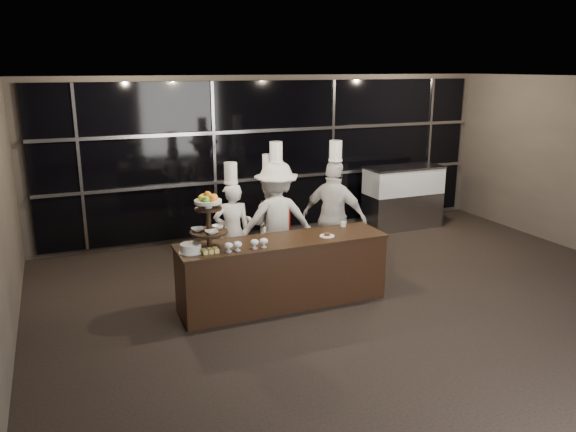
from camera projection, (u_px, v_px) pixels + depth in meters
name	position (u px, v px, depth m)	size (l,w,h in m)	color
room	(438.00, 220.00, 6.23)	(10.00, 10.00, 10.00)	black
window_wall	(275.00, 156.00, 10.63)	(8.60, 0.10, 2.80)	black
buffet_counter	(283.00, 272.00, 7.58)	(2.84, 0.74, 0.92)	black
display_stand	(208.00, 217.00, 6.98)	(0.48, 0.48, 0.74)	black
compotes	(246.00, 244.00, 7.03)	(0.58, 0.11, 0.12)	silver
layer_cake	(191.00, 248.00, 6.94)	(0.30, 0.30, 0.11)	white
pastry_squares	(210.00, 251.00, 6.92)	(0.19, 0.13, 0.05)	#F6DB78
small_plate	(327.00, 235.00, 7.59)	(0.20, 0.20, 0.05)	white
chef_cup	(343.00, 224.00, 8.06)	(0.08, 0.08, 0.07)	white
display_case	(403.00, 194.00, 11.20)	(1.54, 0.67, 1.24)	#A5A5AA
chef_a	(232.00, 230.00, 8.35)	(0.58, 0.41, 1.81)	white
chef_b	(269.00, 222.00, 8.73)	(0.91, 0.81, 1.87)	silver
chef_c	(276.00, 219.00, 8.51)	(1.24, 0.82, 2.08)	silver
chef_d	(334.00, 217.00, 8.62)	(1.00, 1.08, 2.09)	white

